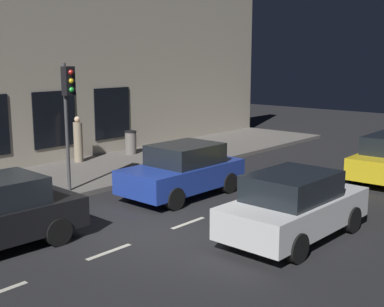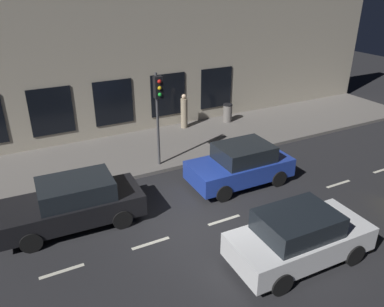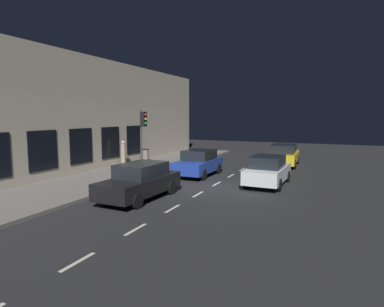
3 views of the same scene
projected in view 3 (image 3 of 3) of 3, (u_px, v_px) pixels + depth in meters
name	position (u px, v px, depth m)	size (l,w,h in m)	color
ground_plane	(210.00, 187.00, 16.79)	(60.00, 60.00, 0.00)	#232326
sidewalk	(111.00, 177.00, 19.31)	(4.50, 32.00, 0.15)	slate
building_facade	(76.00, 115.00, 19.91)	(0.65, 32.00, 7.44)	#B2A893
lane_centre_line	(217.00, 184.00, 17.69)	(0.12, 27.20, 0.01)	beige
traffic_light	(143.00, 128.00, 18.79)	(0.45, 0.32, 3.85)	#424244
parked_car_0	(268.00, 170.00, 17.27)	(1.93, 4.08, 1.58)	silver
parked_car_1	(140.00, 181.00, 14.47)	(2.00, 4.43, 1.58)	black
parked_car_2	(284.00, 155.00, 23.99)	(2.10, 4.38, 1.58)	gold
parked_car_3	(198.00, 163.00, 20.05)	(1.97, 3.95, 1.58)	#1E389E
pedestrian_0	(123.00, 154.00, 22.99)	(0.49, 0.49, 1.78)	gray
trash_bin	(146.00, 155.00, 25.15)	(0.50, 0.50, 0.98)	slate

